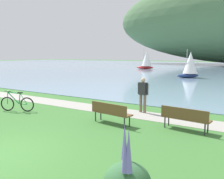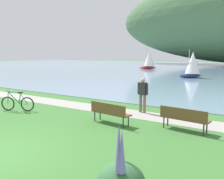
# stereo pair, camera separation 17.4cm
# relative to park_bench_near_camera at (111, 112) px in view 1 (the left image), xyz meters

# --- Properties ---
(shoreline_path) EXTENTS (60.00, 1.50, 0.01)m
(shoreline_path) POSITION_rel_park_bench_near_camera_xyz_m (-1.07, 2.04, -0.52)
(shoreline_path) COLOR #A39E93
(shoreline_path) RESTS_ON ground
(park_bench_near_camera) EXTENTS (1.85, 0.70, 0.88)m
(park_bench_near_camera) POSITION_rel_park_bench_near_camera_xyz_m (0.00, 0.00, 0.00)
(park_bench_near_camera) COLOR brown
(park_bench_near_camera) RESTS_ON ground
(park_bench_further_along) EXTENTS (1.84, 0.65, 0.88)m
(park_bench_further_along) POSITION_rel_park_bench_near_camera_xyz_m (2.80, 0.75, 0.00)
(park_bench_further_along) COLOR brown
(park_bench_further_along) RESTS_ON ground
(bicycle_leaning_near_bench) EXTENTS (1.64, 0.79, 1.01)m
(bicycle_leaning_near_bench) POSITION_rel_park_bench_near_camera_xyz_m (-5.17, -0.59, -0.12)
(bicycle_leaning_near_bench) COLOR black
(bicycle_leaning_near_bench) RESTS_ON ground
(person_at_shoreline) EXTENTS (0.60, 0.28, 1.71)m
(person_at_shoreline) POSITION_rel_park_bench_near_camera_xyz_m (0.23, 2.53, 0.46)
(person_at_shoreline) COLOR #72604C
(person_at_shoreline) RESTS_ON ground
(sailboat_nearest_to_shore) EXTENTS (3.33, 2.19, 3.80)m
(sailboat_nearest_to_shore) POSITION_rel_park_bench_near_camera_xyz_m (-14.45, 34.78, 1.31)
(sailboat_nearest_to_shore) COLOR #B22323
(sailboat_nearest_to_shore) RESTS_ON bay_water
(sailboat_toward_hillside) EXTENTS (2.67, 2.72, 3.37)m
(sailboat_toward_hillside) POSITION_rel_park_bench_near_camera_xyz_m (-2.72, 21.65, 1.11)
(sailboat_toward_hillside) COLOR navy
(sailboat_toward_hillside) RESTS_ON bay_water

